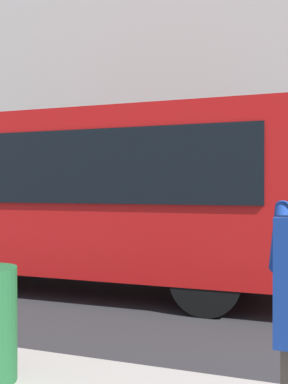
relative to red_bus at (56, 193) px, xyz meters
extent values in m
cube|color=red|center=(-0.02, -0.01, 0.02)|extent=(9.00, 2.50, 2.60)
cube|color=black|center=(-0.02, 1.25, 0.42)|extent=(7.60, 0.06, 1.10)
cylinder|color=black|center=(-3.02, -1.11, -1.18)|extent=(1.00, 0.28, 1.00)
cylinder|color=black|center=(-3.02, 1.09, -1.18)|extent=(1.00, 0.28, 1.00)
cylinder|color=navy|center=(-4.23, 4.75, -0.16)|extent=(0.09, 0.48, 0.37)
camera|label=1|loc=(-4.39, 7.42, 0.09)|focal=43.36mm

